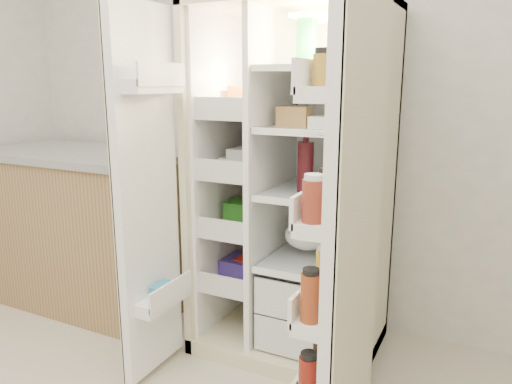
% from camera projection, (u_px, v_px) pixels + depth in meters
% --- Properties ---
extents(wall_back, '(4.00, 0.02, 2.70)m').
position_uv_depth(wall_back, '(295.00, 94.00, 2.82)').
color(wall_back, silver).
rests_on(wall_back, floor).
extents(refrigerator, '(0.92, 0.70, 1.80)m').
position_uv_depth(refrigerator, '(299.00, 212.00, 2.58)').
color(refrigerator, beige).
rests_on(refrigerator, floor).
extents(freezer_door, '(0.15, 0.40, 1.72)m').
position_uv_depth(freezer_door, '(147.00, 199.00, 2.24)').
color(freezer_door, white).
rests_on(freezer_door, floor).
extents(fridge_door, '(0.17, 0.58, 1.72)m').
position_uv_depth(fridge_door, '(348.00, 237.00, 1.74)').
color(fridge_door, white).
rests_on(fridge_door, floor).
extents(kitchen_counter, '(1.37, 0.73, 1.00)m').
position_uv_depth(kitchen_counter, '(88.00, 226.00, 3.15)').
color(kitchen_counter, '#9F7D4F').
rests_on(kitchen_counter, floor).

